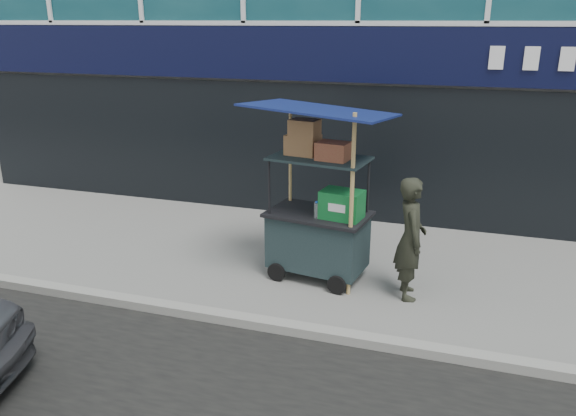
% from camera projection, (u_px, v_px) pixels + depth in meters
% --- Properties ---
extents(ground, '(80.00, 80.00, 0.00)m').
position_uv_depth(ground, '(286.00, 323.00, 6.75)').
color(ground, slate).
rests_on(ground, ground).
extents(curb, '(80.00, 0.18, 0.12)m').
position_uv_depth(curb, '(281.00, 327.00, 6.55)').
color(curb, gray).
rests_on(curb, ground).
extents(vendor_cart, '(1.99, 1.55, 2.46)m').
position_uv_depth(vendor_cart, '(319.00, 219.00, 7.69)').
color(vendor_cart, black).
rests_on(vendor_cart, ground).
extents(vendor_man, '(0.52, 0.67, 1.62)m').
position_uv_depth(vendor_man, '(411.00, 238.00, 7.16)').
color(vendor_man, black).
rests_on(vendor_man, ground).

